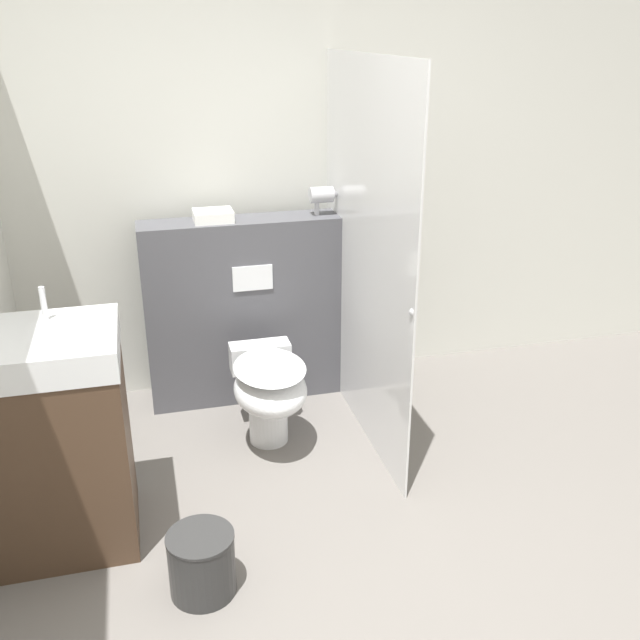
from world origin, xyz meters
TOP-DOWN VIEW (x-y plane):
  - ground_plane at (0.00, 0.00)m, footprint 12.00×12.00m
  - wall_back at (0.00, 2.11)m, footprint 8.00×0.06m
  - partition_panel at (-0.11, 1.87)m, footprint 1.19×0.25m
  - shower_glass at (0.41, 1.37)m, footprint 0.04×1.42m
  - toilet at (-0.12, 1.29)m, footprint 0.37×0.59m
  - sink_vanity at (-1.08, 0.79)m, footprint 0.55×0.52m
  - hair_drier at (0.32, 1.86)m, footprint 0.16×0.09m
  - folded_towel at (-0.29, 1.87)m, footprint 0.21×0.17m
  - waste_bin at (-0.57, 0.31)m, footprint 0.26×0.26m

SIDE VIEW (x-z plane):
  - ground_plane at x=0.00m, z-range 0.00..0.00m
  - waste_bin at x=-0.57m, z-range 0.00..0.26m
  - toilet at x=-0.12m, z-range 0.08..0.56m
  - sink_vanity at x=-1.08m, z-range -0.07..1.03m
  - partition_panel at x=-0.11m, z-range 0.00..1.07m
  - shower_glass at x=0.41m, z-range 0.00..1.93m
  - folded_towel at x=-0.29m, z-range 1.07..1.13m
  - hair_drier at x=0.32m, z-range 1.10..1.26m
  - wall_back at x=0.00m, z-range 0.00..2.50m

